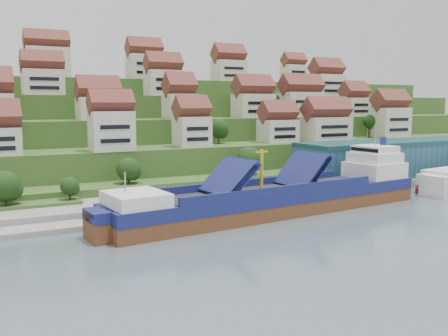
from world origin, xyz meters
TOP-DOWN VIEW (x-y plane):
  - ground at (0.00, 0.00)m, footprint 300.00×300.00m
  - quay at (20.00, 15.00)m, footprint 180.00×14.00m
  - hillside at (0.00, 103.55)m, footprint 260.00×128.00m
  - hillside_village at (1.26, 60.74)m, footprint 159.50×64.71m
  - hillside_trees at (-11.44, 40.79)m, footprint 141.18×60.79m
  - warehouse at (52.00, 17.00)m, footprint 60.00×15.00m
  - flagpole at (18.11, 10.00)m, footprint 1.28×0.16m
  - cargo_ship at (1.95, -1.21)m, footprint 73.48×18.61m

SIDE VIEW (x-z plane):
  - ground at x=0.00m, z-range 0.00..0.00m
  - quay at x=20.00m, z-range 0.00..2.20m
  - cargo_ship at x=1.95m, z-range -4.92..11.14m
  - flagpole at x=18.11m, z-range 2.88..10.88m
  - warehouse at x=52.00m, z-range 2.20..12.20m
  - hillside at x=0.00m, z-range -4.84..26.16m
  - hillside_trees at x=-11.44m, z-range -0.47..30.95m
  - hillside_village at x=1.26m, z-range 9.52..39.23m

